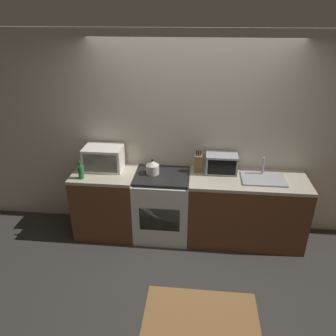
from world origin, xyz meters
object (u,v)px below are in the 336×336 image
Objects in this scene: stove_range at (162,205)px; kettle at (153,167)px; microwave at (104,158)px; toaster_oven at (221,163)px; dining_table at (200,333)px; bottle at (81,172)px.

kettle reaches higher than stove_range.
microwave reaches higher than toaster_oven.
stove_range is 4.47× the size of kettle.
dining_table is at bearing -72.40° from kettle.
dining_table is (0.52, -1.99, 0.18)m from stove_range.
microwave is 0.37m from bottle.
microwave reaches higher than dining_table.
kettle is at bearing 107.60° from dining_table.
kettle is at bearing 14.37° from bottle.
toaster_oven reaches higher than dining_table.
dining_table is (0.64, -2.02, -0.36)m from kettle.
kettle is (-0.12, 0.03, 0.54)m from stove_range.
stove_range is 2.06m from dining_table.
bottle is 0.58× the size of toaster_oven.
stove_range is 1.13m from bottle.
microwave is (-0.65, 0.08, 0.06)m from kettle.
stove_range is at bearing -13.64° from kettle.
bottle reaches higher than kettle.
stove_range is 1.07× the size of dining_table.
kettle reaches higher than dining_table.
microwave is at bearing 172.74° from kettle.
bottle is (-0.98, -0.19, 0.54)m from stove_range.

